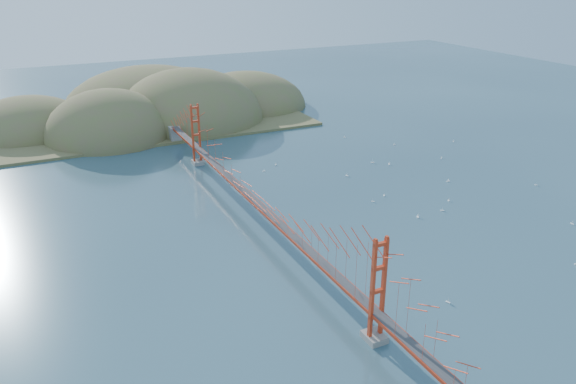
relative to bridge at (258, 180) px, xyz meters
name	(u,v)px	position (x,y,z in m)	size (l,w,h in m)	color
ground	(259,225)	(0.00, -0.18, -7.01)	(320.00, 320.00, 0.00)	#2C4A58
bridge	(258,180)	(0.00, 0.00, 0.00)	(2.20, 94.40, 12.00)	gray
far_headlands	(160,117)	(2.21, 68.33, -7.01)	(84.00, 58.00, 25.00)	brown
sailboat_11	(536,185)	(49.39, -6.35, -6.87)	(0.59, 0.59, 0.62)	white
sailboat_8	(441,158)	(44.13, 12.07, -6.87)	(0.59, 0.59, 0.62)	white
sailboat_14	(418,216)	(22.70, -8.10, -6.85)	(0.63, 0.64, 0.72)	white
sailboat_3	(276,164)	(13.17, 22.73, -6.87)	(0.56, 0.56, 0.58)	white
sailboat_16	(373,201)	(19.92, -0.10, -6.87)	(0.58, 0.58, 0.61)	white
sailboat_9	(453,141)	(53.93, 19.81, -6.87)	(0.54, 0.54, 0.57)	white
sailboat_1	(347,175)	(22.30, 11.80, -6.86)	(0.60, 0.62, 0.69)	white
sailboat_17	(394,144)	(41.08, 23.41, -6.87)	(0.51, 0.41, 0.60)	white
sailboat_5	(449,200)	(31.18, -5.16, -6.87)	(0.49, 0.53, 0.59)	white
sailboat_0	(384,195)	(23.04, 1.20, -6.87)	(0.48, 0.49, 0.56)	white
sailboat_12	(264,171)	(9.77, 20.54, -6.87)	(0.50, 0.44, 0.56)	white
sailboat_7	(373,162)	(30.56, 15.89, -6.85)	(0.69, 0.69, 0.73)	white
sailboat_4	(389,164)	(32.85, 13.67, -6.86)	(0.60, 0.61, 0.69)	white
sailboat_15	(344,137)	(34.39, 32.70, -6.86)	(0.57, 0.57, 0.63)	white
sailboat_10	(448,302)	(11.33, -28.17, -6.86)	(0.54, 0.58, 0.65)	white
sailboat_2	(442,210)	(27.63, -7.81, -6.86)	(0.65, 0.65, 0.69)	white
sailboat_extra_0	(572,223)	(41.72, -19.91, -6.86)	(0.46, 0.57, 0.66)	white
sailboat_extra_1	(448,181)	(36.91, 1.67, -6.86)	(0.61, 0.56, 0.68)	white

